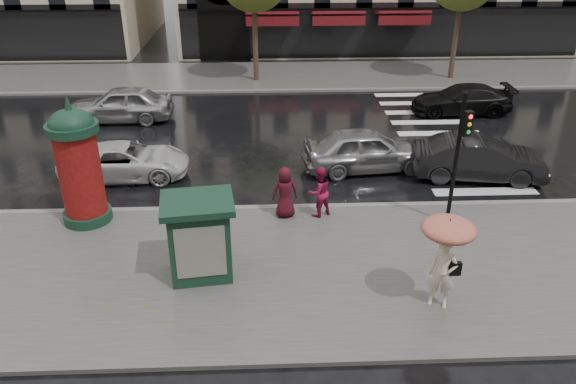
{
  "coord_description": "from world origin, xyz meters",
  "views": [
    {
      "loc": [
        -1.49,
        -12.92,
        8.73
      ],
      "look_at": [
        -0.9,
        1.5,
        1.4
      ],
      "focal_mm": 35.0,
      "sensor_mm": 36.0,
      "label": 1
    }
  ],
  "objects_px": {
    "car_white": "(125,161)",
    "car_black": "(462,99)",
    "morris_column": "(78,163)",
    "woman_umbrella": "(446,249)",
    "car_far_silver": "(120,104)",
    "car_silver": "(367,149)",
    "traffic_light": "(460,148)",
    "man_burgundy": "(285,192)",
    "newsstand": "(200,237)",
    "car_darkgrey": "(479,159)",
    "woman_red": "(319,192)"
  },
  "relations": [
    {
      "from": "car_far_silver",
      "to": "car_silver",
      "type": "bearing_deg",
      "value": 59.97
    },
    {
      "from": "morris_column",
      "to": "car_far_silver",
      "type": "bearing_deg",
      "value": 96.37
    },
    {
      "from": "newsstand",
      "to": "car_white",
      "type": "distance_m",
      "value": 7.17
    },
    {
      "from": "car_silver",
      "to": "traffic_light",
      "type": "bearing_deg",
      "value": -163.22
    },
    {
      "from": "morris_column",
      "to": "traffic_light",
      "type": "bearing_deg",
      "value": -3.48
    },
    {
      "from": "woman_umbrella",
      "to": "car_silver",
      "type": "bearing_deg",
      "value": 92.91
    },
    {
      "from": "car_white",
      "to": "traffic_light",
      "type": "bearing_deg",
      "value": -113.51
    },
    {
      "from": "woman_umbrella",
      "to": "man_burgundy",
      "type": "relative_size",
      "value": 1.48
    },
    {
      "from": "man_burgundy",
      "to": "morris_column",
      "type": "bearing_deg",
      "value": -9.67
    },
    {
      "from": "man_burgundy",
      "to": "newsstand",
      "type": "bearing_deg",
      "value": 43.0
    },
    {
      "from": "man_burgundy",
      "to": "car_far_silver",
      "type": "distance_m",
      "value": 11.79
    },
    {
      "from": "woman_red",
      "to": "car_far_silver",
      "type": "xyz_separation_m",
      "value": [
        -8.18,
        9.39,
        -0.14
      ]
    },
    {
      "from": "morris_column",
      "to": "car_silver",
      "type": "height_order",
      "value": "morris_column"
    },
    {
      "from": "woman_red",
      "to": "car_black",
      "type": "distance_m",
      "value": 12.45
    },
    {
      "from": "car_silver",
      "to": "woman_umbrella",
      "type": "bearing_deg",
      "value": 176.46
    },
    {
      "from": "newsstand",
      "to": "car_black",
      "type": "distance_m",
      "value": 16.89
    },
    {
      "from": "car_far_silver",
      "to": "car_white",
      "type": "bearing_deg",
      "value": 13.28
    },
    {
      "from": "car_white",
      "to": "car_black",
      "type": "relative_size",
      "value": 0.98
    },
    {
      "from": "car_darkgrey",
      "to": "car_far_silver",
      "type": "bearing_deg",
      "value": 72.38
    },
    {
      "from": "car_silver",
      "to": "car_white",
      "type": "height_order",
      "value": "car_silver"
    },
    {
      "from": "traffic_light",
      "to": "car_white",
      "type": "relative_size",
      "value": 0.9
    },
    {
      "from": "car_silver",
      "to": "car_far_silver",
      "type": "relative_size",
      "value": 1.01
    },
    {
      "from": "woman_red",
      "to": "car_black",
      "type": "height_order",
      "value": "woman_red"
    },
    {
      "from": "car_darkgrey",
      "to": "car_far_silver",
      "type": "distance_m",
      "value": 15.63
    },
    {
      "from": "car_silver",
      "to": "car_darkgrey",
      "type": "height_order",
      "value": "car_silver"
    },
    {
      "from": "woman_red",
      "to": "car_silver",
      "type": "xyz_separation_m",
      "value": [
        2.09,
        3.63,
        -0.13
      ]
    },
    {
      "from": "man_burgundy",
      "to": "car_black",
      "type": "height_order",
      "value": "man_burgundy"
    },
    {
      "from": "car_far_silver",
      "to": "newsstand",
      "type": "bearing_deg",
      "value": 20.6
    },
    {
      "from": "traffic_light",
      "to": "car_far_silver",
      "type": "height_order",
      "value": "traffic_light"
    },
    {
      "from": "man_burgundy",
      "to": "car_white",
      "type": "bearing_deg",
      "value": -40.29
    },
    {
      "from": "car_black",
      "to": "car_silver",
      "type": "bearing_deg",
      "value": -40.55
    },
    {
      "from": "woman_red",
      "to": "traffic_light",
      "type": "xyz_separation_m",
      "value": [
        3.94,
        -0.67,
        1.66
      ]
    },
    {
      "from": "woman_umbrella",
      "to": "morris_column",
      "type": "height_order",
      "value": "morris_column"
    },
    {
      "from": "woman_red",
      "to": "morris_column",
      "type": "relative_size",
      "value": 0.4
    },
    {
      "from": "newsstand",
      "to": "car_darkgrey",
      "type": "relative_size",
      "value": 0.47
    },
    {
      "from": "morris_column",
      "to": "woman_umbrella",
      "type": "bearing_deg",
      "value": -25.34
    },
    {
      "from": "traffic_light",
      "to": "car_silver",
      "type": "distance_m",
      "value": 5.02
    },
    {
      "from": "woman_umbrella",
      "to": "traffic_light",
      "type": "distance_m",
      "value": 4.23
    },
    {
      "from": "woman_red",
      "to": "newsstand",
      "type": "relative_size",
      "value": 0.75
    },
    {
      "from": "car_silver",
      "to": "car_white",
      "type": "relative_size",
      "value": 1.03
    },
    {
      "from": "morris_column",
      "to": "man_burgundy",
      "type": "bearing_deg",
      "value": 0.0
    },
    {
      "from": "woman_umbrella",
      "to": "car_black",
      "type": "relative_size",
      "value": 0.52
    },
    {
      "from": "woman_umbrella",
      "to": "car_black",
      "type": "bearing_deg",
      "value": 70.38
    },
    {
      "from": "car_silver",
      "to": "car_white",
      "type": "xyz_separation_m",
      "value": [
        -8.75,
        -0.31,
        -0.17
      ]
    },
    {
      "from": "woman_umbrella",
      "to": "car_darkgrey",
      "type": "height_order",
      "value": "woman_umbrella"
    },
    {
      "from": "newsstand",
      "to": "car_silver",
      "type": "bearing_deg",
      "value": 50.73
    },
    {
      "from": "woman_umbrella",
      "to": "car_far_silver",
      "type": "distance_m",
      "value": 17.6
    },
    {
      "from": "car_black",
      "to": "car_far_silver",
      "type": "relative_size",
      "value": 0.99
    },
    {
      "from": "traffic_light",
      "to": "car_far_silver",
      "type": "xyz_separation_m",
      "value": [
        -12.11,
        10.07,
        -1.8
      ]
    },
    {
      "from": "traffic_light",
      "to": "car_white",
      "type": "bearing_deg",
      "value": 159.33
    }
  ]
}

